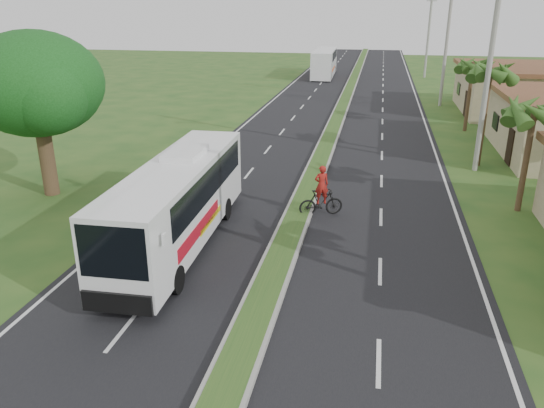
# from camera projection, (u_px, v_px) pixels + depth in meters

# --- Properties ---
(ground) EXTENTS (180.00, 180.00, 0.00)m
(ground) POSITION_uv_depth(u_px,v_px,m) (245.00, 347.00, 14.07)
(ground) COLOR #254E1C
(ground) RESTS_ON ground
(road_asphalt) EXTENTS (14.00, 160.00, 0.02)m
(road_asphalt) POSITION_uv_depth(u_px,v_px,m) (324.00, 153.00, 32.41)
(road_asphalt) COLOR black
(road_asphalt) RESTS_ON ground
(median_strip) EXTENTS (1.20, 160.00, 0.18)m
(median_strip) POSITION_uv_depth(u_px,v_px,m) (324.00, 151.00, 32.38)
(median_strip) COLOR gray
(median_strip) RESTS_ON ground
(lane_edge_left) EXTENTS (0.12, 160.00, 0.01)m
(lane_edge_left) POSITION_uv_depth(u_px,v_px,m) (219.00, 147.00, 33.64)
(lane_edge_left) COLOR silver
(lane_edge_left) RESTS_ON ground
(lane_edge_right) EXTENTS (0.12, 160.00, 0.01)m
(lane_edge_right) POSITION_uv_depth(u_px,v_px,m) (437.00, 159.00, 31.20)
(lane_edge_right) COLOR silver
(lane_edge_right) RESTS_ON ground
(shop_far) EXTENTS (8.60, 11.60, 3.82)m
(shop_far) POSITION_uv_depth(u_px,v_px,m) (513.00, 89.00, 43.86)
(shop_far) COLOR tan
(shop_far) RESTS_ON ground
(palm_verge_b) EXTENTS (2.40, 2.40, 5.05)m
(palm_verge_b) POSITION_uv_depth(u_px,v_px,m) (534.00, 112.00, 21.82)
(palm_verge_b) COLOR #473321
(palm_verge_b) RESTS_ON ground
(palm_verge_c) EXTENTS (2.40, 2.40, 5.85)m
(palm_verge_c) POSITION_uv_depth(u_px,v_px,m) (491.00, 73.00, 28.09)
(palm_verge_c) COLOR #473321
(palm_verge_c) RESTS_ON ground
(palm_verge_d) EXTENTS (2.40, 2.40, 5.25)m
(palm_verge_d) POSITION_uv_depth(u_px,v_px,m) (473.00, 66.00, 36.45)
(palm_verge_d) COLOR #473321
(palm_verge_d) RESTS_ON ground
(shade_tree) EXTENTS (6.30, 6.00, 7.54)m
(shade_tree) POSITION_uv_depth(u_px,v_px,m) (34.00, 88.00, 23.69)
(shade_tree) COLOR #473321
(shade_tree) RESTS_ON ground
(utility_pole_b) EXTENTS (3.20, 0.28, 12.00)m
(utility_pole_b) POSITION_uv_depth(u_px,v_px,m) (491.00, 52.00, 26.83)
(utility_pole_b) COLOR gray
(utility_pole_b) RESTS_ON ground
(utility_pole_c) EXTENTS (1.60, 0.28, 11.00)m
(utility_pole_c) POSITION_uv_depth(u_px,v_px,m) (447.00, 40.00, 45.38)
(utility_pole_c) COLOR gray
(utility_pole_c) RESTS_ON ground
(utility_pole_d) EXTENTS (1.60, 0.28, 10.50)m
(utility_pole_d) POSITION_uv_depth(u_px,v_px,m) (429.00, 32.00, 63.82)
(utility_pole_d) COLOR gray
(utility_pole_d) RESTS_ON ground
(coach_bus_main) EXTENTS (2.50, 10.69, 3.44)m
(coach_bus_main) POSITION_uv_depth(u_px,v_px,m) (179.00, 198.00, 19.34)
(coach_bus_main) COLOR white
(coach_bus_main) RESTS_ON ground
(coach_bus_far) EXTENTS (2.72, 11.18, 3.24)m
(coach_bus_far) POSITION_uv_depth(u_px,v_px,m) (324.00, 61.00, 66.03)
(coach_bus_far) COLOR white
(coach_bus_far) RESTS_ON ground
(motorcyclist) EXTENTS (1.98, 1.24, 2.23)m
(motorcyclist) POSITION_uv_depth(u_px,v_px,m) (321.00, 198.00, 22.54)
(motorcyclist) COLOR black
(motorcyclist) RESTS_ON ground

